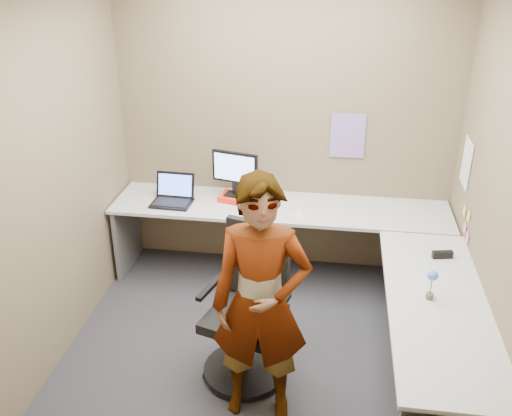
% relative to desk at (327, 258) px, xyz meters
% --- Properties ---
extents(ground, '(3.00, 3.00, 0.00)m').
position_rel_desk_xyz_m(ground, '(-0.44, -0.39, -0.59)').
color(ground, '#27262C').
rests_on(ground, ground).
extents(wall_back, '(3.00, 0.00, 3.00)m').
position_rel_desk_xyz_m(wall_back, '(-0.44, 0.91, 0.76)').
color(wall_back, '#716246').
rests_on(wall_back, ground).
extents(wall_right, '(0.00, 2.70, 2.70)m').
position_rel_desk_xyz_m(wall_right, '(1.06, -0.39, 0.76)').
color(wall_right, '#716246').
rests_on(wall_right, ground).
extents(wall_left, '(0.00, 2.70, 2.70)m').
position_rel_desk_xyz_m(wall_left, '(-1.94, -0.39, 0.76)').
color(wall_left, '#716246').
rests_on(wall_left, ground).
extents(desk, '(2.98, 2.58, 0.73)m').
position_rel_desk_xyz_m(desk, '(0.00, 0.00, 0.00)').
color(desk, '#B9B9B9').
rests_on(desk, ground).
extents(paper_ream, '(0.30, 0.25, 0.05)m').
position_rel_desk_xyz_m(paper_ream, '(-0.85, 0.64, 0.17)').
color(paper_ream, red).
rests_on(paper_ream, desk).
extents(monitor, '(0.42, 0.16, 0.40)m').
position_rel_desk_xyz_m(monitor, '(-0.85, 0.66, 0.43)').
color(monitor, black).
rests_on(monitor, paper_ream).
extents(laptop, '(0.36, 0.30, 0.25)m').
position_rel_desk_xyz_m(laptop, '(-1.39, 0.54, 0.21)').
color(laptop, black).
rests_on(laptop, desk).
extents(trackball_mouse, '(0.12, 0.08, 0.07)m').
position_rel_desk_xyz_m(trackball_mouse, '(-0.52, 0.52, 0.17)').
color(trackball_mouse, '#B7B7BC').
rests_on(trackball_mouse, desk).
extents(origami, '(0.10, 0.10, 0.06)m').
position_rel_desk_xyz_m(origami, '(-0.25, 0.44, 0.17)').
color(origami, white).
rests_on(origami, desk).
extents(stapler, '(0.15, 0.07, 0.05)m').
position_rel_desk_xyz_m(stapler, '(0.85, -0.12, 0.17)').
color(stapler, black).
rests_on(stapler, desk).
extents(flower, '(0.07, 0.07, 0.22)m').
position_rel_desk_xyz_m(flower, '(0.69, -0.67, 0.28)').
color(flower, brown).
rests_on(flower, desk).
extents(calendar_purple, '(0.30, 0.01, 0.40)m').
position_rel_desk_xyz_m(calendar_purple, '(0.11, 0.90, 0.71)').
color(calendar_purple, '#846BB7').
rests_on(calendar_purple, wall_back).
extents(calendar_white, '(0.01, 0.28, 0.38)m').
position_rel_desk_xyz_m(calendar_white, '(1.05, 0.51, 0.66)').
color(calendar_white, white).
rests_on(calendar_white, wall_right).
extents(sticky_note_a, '(0.01, 0.07, 0.07)m').
position_rel_desk_xyz_m(sticky_note_a, '(1.05, 0.16, 0.36)').
color(sticky_note_a, '#F2E059').
rests_on(sticky_note_a, wall_right).
extents(sticky_note_b, '(0.01, 0.07, 0.07)m').
position_rel_desk_xyz_m(sticky_note_b, '(1.05, 0.21, 0.23)').
color(sticky_note_b, pink).
rests_on(sticky_note_b, wall_right).
extents(sticky_note_c, '(0.01, 0.07, 0.07)m').
position_rel_desk_xyz_m(sticky_note_c, '(1.05, 0.09, 0.21)').
color(sticky_note_c, pink).
rests_on(sticky_note_c, wall_right).
extents(sticky_note_d, '(0.01, 0.07, 0.07)m').
position_rel_desk_xyz_m(sticky_note_d, '(1.05, 0.31, 0.33)').
color(sticky_note_d, '#F2E059').
rests_on(sticky_note_d, wall_right).
extents(office_chair, '(0.64, 0.62, 1.12)m').
position_rel_desk_xyz_m(office_chair, '(-0.52, -0.69, -0.13)').
color(office_chair, black).
rests_on(office_chair, ground).
extents(person, '(0.64, 0.44, 1.68)m').
position_rel_desk_xyz_m(person, '(-0.38, -1.04, 0.25)').
color(person, '#999399').
rests_on(person, ground).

